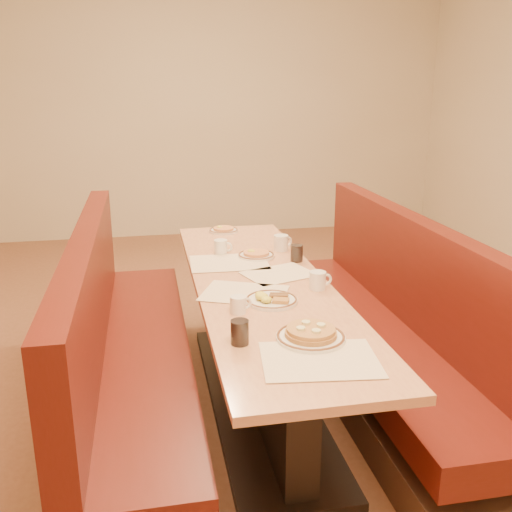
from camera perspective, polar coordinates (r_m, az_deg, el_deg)
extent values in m
plane|color=#9E6647|center=(3.37, 0.50, -14.72)|extent=(8.00, 8.00, 0.00)
cube|color=beige|center=(6.84, -6.42, 13.70)|extent=(6.00, 0.04, 2.80)
cube|color=black|center=(3.35, 0.50, -14.28)|extent=(0.55, 1.88, 0.06)
cube|color=black|center=(3.19, 0.51, -9.28)|extent=(0.15, 1.75, 0.71)
cube|color=#E79F6B|center=(3.05, 0.53, -2.94)|extent=(0.70, 2.50, 0.04)
cube|color=#4C3326|center=(3.26, -11.56, -14.13)|extent=(0.55, 2.50, 0.20)
cube|color=#53140E|center=(3.14, -11.85, -9.89)|extent=(0.55, 2.50, 0.16)
cube|color=#53140E|center=(3.00, -16.39, -3.57)|extent=(0.12, 2.50, 0.60)
cube|color=#4C3326|center=(3.50, 11.64, -11.91)|extent=(0.55, 2.50, 0.20)
cube|color=#53140E|center=(3.38, 11.91, -7.88)|extent=(0.55, 2.50, 0.16)
cube|color=#53140E|center=(3.33, 15.72, -1.51)|extent=(0.12, 2.50, 0.60)
cube|color=#FDE2C6|center=(2.87, -1.17, -3.72)|extent=(0.50, 0.45, 0.00)
cube|color=#FDE2C6|center=(2.22, 6.38, -10.24)|extent=(0.48, 0.38, 0.00)
cube|color=#FDE2C6|center=(3.36, -2.72, -0.64)|extent=(0.46, 0.36, 0.00)
cube|color=#FDE2C6|center=(3.15, 2.31, -1.80)|extent=(0.44, 0.38, 0.00)
cylinder|color=white|center=(2.38, 5.49, -8.15)|extent=(0.29, 0.29, 0.02)
torus|color=brown|center=(2.37, 5.49, -7.95)|extent=(0.28, 0.28, 0.01)
cylinder|color=#C59446|center=(2.37, 5.50, -7.73)|extent=(0.21, 0.21, 0.02)
cylinder|color=#C59446|center=(2.36, 5.51, -7.34)|extent=(0.20, 0.20, 0.02)
cylinder|color=#EFE69C|center=(2.38, 6.52, -6.87)|extent=(0.04, 0.04, 0.01)
cylinder|color=#EFE69C|center=(2.40, 5.02, -6.64)|extent=(0.04, 0.04, 0.01)
cylinder|color=#EFE69C|center=(2.34, 4.51, -7.23)|extent=(0.04, 0.04, 0.01)
cylinder|color=#EFE69C|center=(2.32, 6.04, -7.47)|extent=(0.04, 0.04, 0.01)
cylinder|color=white|center=(2.76, 1.56, -4.48)|extent=(0.25, 0.25, 0.02)
torus|color=brown|center=(2.76, 1.56, -4.32)|extent=(0.25, 0.25, 0.01)
ellipsoid|color=yellow|center=(2.74, 0.58, -4.07)|extent=(0.06, 0.06, 0.03)
ellipsoid|color=yellow|center=(2.71, 1.04, -4.38)|extent=(0.05, 0.05, 0.03)
ellipsoid|color=yellow|center=(2.78, 0.42, -3.86)|extent=(0.05, 0.05, 0.03)
cylinder|color=brown|center=(2.76, 2.26, -4.03)|extent=(0.09, 0.04, 0.02)
cylinder|color=brown|center=(2.79, 2.33, -3.84)|extent=(0.09, 0.04, 0.02)
cube|color=#BF793B|center=(2.71, 2.50, -4.48)|extent=(0.09, 0.08, 0.02)
cylinder|color=white|center=(3.47, 0.02, 0.02)|extent=(0.22, 0.22, 0.02)
torus|color=brown|center=(3.46, 0.02, 0.15)|extent=(0.22, 0.22, 0.01)
cylinder|color=#EE9854|center=(3.46, 0.02, 0.30)|extent=(0.16, 0.16, 0.02)
ellipsoid|color=yellow|center=(3.47, -0.49, 0.48)|extent=(0.05, 0.05, 0.02)
cylinder|color=white|center=(4.07, -3.26, 2.53)|extent=(0.21, 0.21, 0.02)
torus|color=brown|center=(4.07, -3.27, 2.64)|extent=(0.20, 0.20, 0.01)
cylinder|color=#EE9854|center=(4.07, -3.27, 2.76)|extent=(0.15, 0.15, 0.02)
ellipsoid|color=yellow|center=(4.08, -3.66, 2.89)|extent=(0.04, 0.04, 0.02)
cylinder|color=white|center=(2.94, 6.17, -2.43)|extent=(0.09, 0.09, 0.09)
torus|color=white|center=(2.96, 7.01, -2.36)|extent=(0.07, 0.02, 0.07)
cylinder|color=black|center=(2.93, 6.20, -1.70)|extent=(0.07, 0.07, 0.01)
cylinder|color=white|center=(2.62, -1.81, -4.89)|extent=(0.07, 0.07, 0.08)
torus|color=white|center=(2.64, -1.00, -4.76)|extent=(0.06, 0.02, 0.06)
cylinder|color=black|center=(2.61, -1.82, -4.19)|extent=(0.06, 0.06, 0.01)
cylinder|color=white|center=(3.60, 2.52, 1.33)|extent=(0.09, 0.09, 0.10)
torus|color=white|center=(3.63, 3.15, 1.44)|extent=(0.07, 0.04, 0.07)
cylinder|color=black|center=(3.59, 2.53, 1.98)|extent=(0.08, 0.08, 0.01)
cylinder|color=white|center=(3.53, -3.56, 0.92)|extent=(0.08, 0.08, 0.09)
torus|color=white|center=(3.53, -2.85, 0.91)|extent=(0.06, 0.03, 0.06)
cylinder|color=black|center=(3.52, -3.57, 1.52)|extent=(0.07, 0.07, 0.01)
cylinder|color=black|center=(2.32, -1.64, -7.65)|extent=(0.07, 0.07, 0.10)
cylinder|color=silver|center=(2.32, -1.64, -7.63)|extent=(0.07, 0.07, 0.10)
cylinder|color=black|center=(3.38, 4.09, 0.28)|extent=(0.07, 0.07, 0.10)
cylinder|color=silver|center=(3.38, 4.09, 0.29)|extent=(0.07, 0.07, 0.10)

